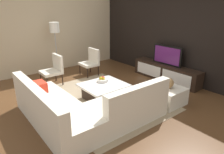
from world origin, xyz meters
The scene contains 14 objects.
ground_plane centered at (0.00, 0.00, 0.00)m, with size 14.00×14.00×0.00m, color brown.
feature_wall_back centered at (0.00, 2.70, 1.40)m, with size 6.40×0.12×2.80m, color black.
side_wall_left centered at (-3.20, 0.20, 1.40)m, with size 0.12×5.20×2.80m, color beige.
area_rug centered at (-0.10, 0.00, 0.01)m, with size 3.26×2.41×0.01m, color tan.
media_console centered at (0.00, 2.40, 0.25)m, with size 2.26×0.43×0.50m.
television centered at (0.00, 2.40, 0.79)m, with size 1.00×0.06×0.59m.
sectional_couch centered at (0.52, -0.85, 0.29)m, with size 2.38×2.40×0.84m.
coffee_table centered at (-0.10, 0.10, 0.20)m, with size 0.95×1.04×0.38m.
accent_chair_near centered at (-1.82, -0.44, 0.49)m, with size 0.56×0.54×0.87m.
floor_lamp centered at (-2.63, 0.03, 1.43)m, with size 0.30×0.30×1.71m.
ottoman centered at (1.04, 1.12, 0.20)m, with size 0.70×0.70×0.40m, color silver.
fruit_bowl centered at (-0.28, 0.20, 0.43)m, with size 0.28×0.28×0.14m.
accent_chair_far centered at (-1.88, 0.88, 0.49)m, with size 0.56×0.50×0.87m.
decorative_ball centered at (1.04, 1.12, 0.52)m, with size 0.24×0.24×0.24m, color #997247.
Camera 1 is at (3.71, -2.64, 2.23)m, focal length 32.92 mm.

